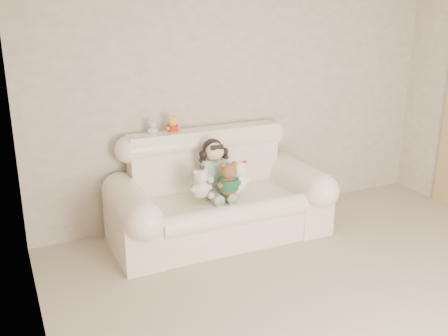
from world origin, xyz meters
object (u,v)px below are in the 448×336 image
brown_teddy (228,175)px  white_cat (238,173)px  seated_child (214,167)px  sofa (220,188)px  cream_teddy (200,181)px

brown_teddy → white_cat: (0.13, 0.06, -0.01)m
seated_child → brown_teddy: size_ratio=1.50×
seated_child → white_cat: (0.17, -0.18, -0.03)m
sofa → brown_teddy: 0.24m
sofa → cream_teddy: bearing=-154.0°
white_cat → cream_teddy: bearing=163.3°
sofa → brown_teddy: (0.02, -0.16, 0.18)m
sofa → cream_teddy: size_ratio=6.38×
white_cat → brown_teddy: bearing=-176.6°
sofa → seated_child: (-0.02, 0.08, 0.19)m
seated_child → cream_teddy: size_ratio=1.74×
white_cat → cream_teddy: size_ratio=1.10×
sofa → cream_teddy: sofa is taller
brown_teddy → cream_teddy: brown_teddy is taller
sofa → white_cat: size_ratio=5.82×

